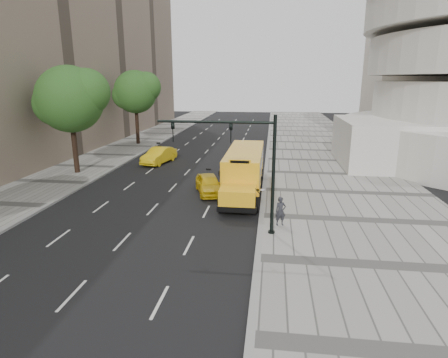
# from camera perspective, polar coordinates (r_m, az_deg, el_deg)

# --- Properties ---
(ground) EXTENTS (140.00, 140.00, 0.00)m
(ground) POSITION_cam_1_polar(r_m,az_deg,el_deg) (28.86, -5.88, -1.38)
(ground) COLOR black
(ground) RESTS_ON ground
(sidewalk_museum) EXTENTS (12.00, 140.00, 0.15)m
(sidewalk_museum) POSITION_cam_1_polar(r_m,az_deg,el_deg) (28.64, 18.21, -2.05)
(sidewalk_museum) COLOR #97958F
(sidewalk_museum) RESTS_ON ground
(sidewalk_far) EXTENTS (6.00, 140.00, 0.15)m
(sidewalk_far) POSITION_cam_1_polar(r_m,az_deg,el_deg) (33.10, -24.76, -0.45)
(sidewalk_far) COLOR #97958F
(sidewalk_far) RESTS_ON ground
(curb_museum) EXTENTS (0.30, 140.00, 0.15)m
(curb_museum) POSITION_cam_1_polar(r_m,az_deg,el_deg) (28.11, 6.12, -1.68)
(curb_museum) COLOR gray
(curb_museum) RESTS_ON ground
(curb_far) EXTENTS (0.30, 140.00, 0.15)m
(curb_far) POSITION_cam_1_polar(r_m,az_deg,el_deg) (31.62, -20.15, -0.65)
(curb_far) COLOR gray
(curb_far) RESTS_ON ground
(tree_b) EXTENTS (6.27, 5.58, 9.25)m
(tree_b) POSITION_cam_1_polar(r_m,az_deg,el_deg) (34.56, -22.29, 11.26)
(tree_b) COLOR black
(tree_b) RESTS_ON ground
(tree_c) EXTENTS (5.89, 5.24, 9.20)m
(tree_c) POSITION_cam_1_polar(r_m,az_deg,el_deg) (48.60, -13.27, 12.85)
(tree_c) COLOR black
(tree_c) RESTS_ON ground
(school_bus) EXTENTS (2.96, 11.56, 3.19)m
(school_bus) POSITION_cam_1_polar(r_m,az_deg,el_deg) (27.91, 3.14, 1.85)
(school_bus) COLOR yellow
(school_bus) RESTS_ON ground
(taxi_near) EXTENTS (2.87, 4.43, 1.40)m
(taxi_near) POSITION_cam_1_polar(r_m,az_deg,el_deg) (27.26, -2.34, -0.76)
(taxi_near) COLOR yellow
(taxi_near) RESTS_ON ground
(taxi_far) EXTENTS (2.62, 4.98, 1.56)m
(taxi_far) POSITION_cam_1_polar(r_m,az_deg,el_deg) (37.68, -9.88, 3.56)
(taxi_far) COLOR yellow
(taxi_far) RESTS_ON ground
(pedestrian) EXTENTS (0.69, 0.55, 1.64)m
(pedestrian) POSITION_cam_1_polar(r_m,az_deg,el_deg) (21.14, 8.61, -4.87)
(pedestrian) COLOR #292A30
(pedestrian) RESTS_ON sidewalk_museum
(traffic_signal) EXTENTS (6.18, 0.36, 6.40)m
(traffic_signal) POSITION_cam_1_polar(r_m,az_deg,el_deg) (19.18, 3.39, 2.93)
(traffic_signal) COLOR black
(traffic_signal) RESTS_ON ground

